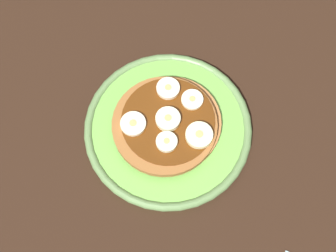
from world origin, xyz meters
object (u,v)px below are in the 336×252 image
Objects in this scene: banana_slice_1 at (167,142)px; banana_slice_4 at (191,98)px; banana_slice_0 at (167,117)px; banana_slice_3 at (133,124)px; plate at (168,128)px; pancake_stack at (167,123)px; banana_slice_2 at (168,89)px; banana_slice_5 at (199,135)px.

banana_slice_1 reaches higher than banana_slice_4.
banana_slice_0 reaches higher than banana_slice_3.
plate is at bearing 3.65° from banana_slice_4.
banana_slice_1 is 0.94× the size of banana_slice_4.
pancake_stack is 1.50cm from banana_slice_0.
banana_slice_0 reaches higher than pancake_stack.
banana_slice_0 reaches higher than banana_slice_1.
pancake_stack is 3.42cm from banana_slice_1.
banana_slice_0 is 4.14cm from banana_slice_4.
banana_slice_3 is at bearing -71.56° from banana_slice_1.
banana_slice_0 is (-0.10, -0.39, 3.20)cm from plate.
banana_slice_3 is at bearing 6.67° from banana_slice_2.
plate is 5.37cm from banana_slice_2.
banana_slice_3 is at bearing -34.00° from plate.
banana_slice_0 is at bearing -117.28° from pancake_stack.
pancake_stack is 4.43× the size of banana_slice_3.
banana_slice_1 is (2.25, 2.55, -0.08)cm from banana_slice_0.
pancake_stack is 4.54cm from banana_slice_2.
banana_slice_3 is (3.67, -2.37, 1.34)cm from pancake_stack.
banana_slice_5 is at bearing 150.27° from banana_slice_1.
plate is 7.01× the size of banana_slice_0.
plate is 7.84× the size of banana_slice_4.
plate is 1.54× the size of pancake_stack.
banana_slice_0 is 3.40cm from banana_slice_1.
banana_slice_1 and banana_slice_2 have the same top height.
banana_slice_1 is at bearing -29.73° from banana_slice_5.
banana_slice_0 is at bearing 150.95° from banana_slice_3.
banana_slice_3 is 1.15× the size of banana_slice_4.
banana_slice_4 is (-4.13, 0.12, -0.18)cm from banana_slice_0.
pancake_stack is 5.08× the size of banana_slice_4.
banana_slice_0 is (-0.13, -0.26, 1.48)cm from pancake_stack.
banana_slice_1 is (2.11, 2.29, 1.40)cm from pancake_stack.
banana_slice_3 is at bearing -52.46° from banana_slice_5.
banana_slice_2 is 3.28cm from banana_slice_4.
banana_slice_1 reaches higher than plate.
banana_slice_1 is at bearing 48.64° from banana_slice_0.
pancake_stack is 4.84cm from banana_slice_5.
pancake_stack is 4.20× the size of banana_slice_5.
pancake_stack is 4.46cm from banana_slice_4.
banana_slice_3 and banana_slice_4 have the same top height.
banana_slice_2 is (-2.98, -3.15, 1.36)cm from pancake_stack.
banana_slice_2 is at bearing -66.78° from banana_slice_4.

